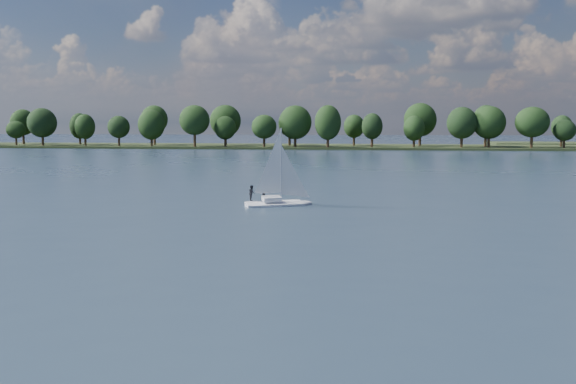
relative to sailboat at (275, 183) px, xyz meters
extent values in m
plane|color=#233342|center=(11.36, 52.78, -2.50)|extent=(700.00, 700.00, 0.00)
cube|color=black|center=(11.36, 164.78, -2.50)|extent=(660.00, 40.00, 1.50)
cube|color=silver|center=(0.11, 0.00, -2.50)|extent=(6.98, 4.54, 0.80)
cube|color=silver|center=(0.11, 0.00, -1.70)|extent=(2.32, 1.92, 0.50)
cylinder|color=#B8B7BE|center=(0.11, 0.00, 2.05)|extent=(0.12, 0.12, 8.00)
imported|color=black|center=(-1.31, 0.36, -1.09)|extent=(0.67, 0.75, 1.73)
imported|color=black|center=(-2.55, -0.20, -1.09)|extent=(0.87, 0.99, 1.73)
camera|label=1|loc=(10.17, -69.35, 6.67)|focal=40.00mm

